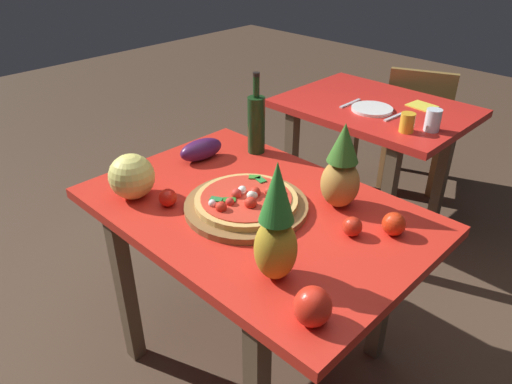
{
  "coord_description": "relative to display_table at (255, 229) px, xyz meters",
  "views": [
    {
      "loc": [
        1.04,
        -1.05,
        1.69
      ],
      "look_at": [
        -0.01,
        0.02,
        0.81
      ],
      "focal_mm": 33.81,
      "sensor_mm": 36.0,
      "label": 1
    }
  ],
  "objects": [
    {
      "name": "background_table",
      "position": [
        -0.27,
        1.22,
        -0.02
      ],
      "size": [
        1.0,
        0.74,
        0.76
      ],
      "color": "brown",
      "rests_on": "ground_plane"
    },
    {
      "name": "eggplant",
      "position": [
        -0.44,
        0.11,
        0.14
      ],
      "size": [
        0.12,
        0.21,
        0.09
      ],
      "primitive_type": "ellipsoid",
      "rotation": [
        0.0,
        0.0,
        1.44
      ],
      "color": "#451949",
      "rests_on": "display_table"
    },
    {
      "name": "ground_plane",
      "position": [
        0.0,
        0.0,
        -0.67
      ],
      "size": [
        10.0,
        10.0,
        0.0
      ],
      "primitive_type": "plane",
      "color": "#4C3828"
    },
    {
      "name": "pineapple_left",
      "position": [
        0.21,
        0.22,
        0.24
      ],
      "size": [
        0.14,
        0.14,
        0.32
      ],
      "color": "#B08038",
      "rests_on": "display_table"
    },
    {
      "name": "dining_chair",
      "position": [
        -0.29,
        1.82,
        -0.18
      ],
      "size": [
        0.52,
        0.52,
        0.85
      ],
      "rotation": [
        0.0,
        0.0,
        3.53
      ],
      "color": "brown",
      "rests_on": "ground_plane"
    },
    {
      "name": "melon",
      "position": [
        -0.37,
        -0.26,
        0.18
      ],
      "size": [
        0.17,
        0.17,
        0.17
      ],
      "primitive_type": "sphere",
      "color": "#E2D76A",
      "rests_on": "display_table"
    },
    {
      "name": "wine_bottle",
      "position": [
        -0.32,
        0.33,
        0.23
      ],
      "size": [
        0.08,
        0.08,
        0.36
      ],
      "color": "#163315",
      "rests_on": "display_table"
    },
    {
      "name": "pineapple_right",
      "position": [
        0.31,
        -0.23,
        0.26
      ],
      "size": [
        0.12,
        0.12,
        0.38
      ],
      "color": "#B08D24",
      "rests_on": "display_table"
    },
    {
      "name": "display_table",
      "position": [
        0.0,
        0.0,
        0.0
      ],
      "size": [
        1.23,
        0.84,
        0.76
      ],
      "color": "brown",
      "rests_on": "ground_plane"
    },
    {
      "name": "tomato_at_corner",
      "position": [
        0.35,
        0.1,
        0.13
      ],
      "size": [
        0.07,
        0.07,
        0.07
      ],
      "primitive_type": "sphere",
      "color": "red",
      "rests_on": "display_table"
    },
    {
      "name": "drinking_glass_water",
      "position": [
        0.12,
        1.1,
        0.15
      ],
      "size": [
        0.08,
        0.08,
        0.11
      ],
      "primitive_type": "cylinder",
      "color": "silver",
      "rests_on": "background_table"
    },
    {
      "name": "fork_utensil",
      "position": [
        -0.37,
        1.13,
        0.1
      ],
      "size": [
        0.02,
        0.18,
        0.01
      ],
      "primitive_type": "cube",
      "rotation": [
        0.0,
        0.0,
        -0.01
      ],
      "color": "silver",
      "rests_on": "background_table"
    },
    {
      "name": "tomato_beside_pepper",
      "position": [
        0.44,
        0.2,
        0.14
      ],
      "size": [
        0.08,
        0.08,
        0.08
      ],
      "primitive_type": "sphere",
      "color": "red",
      "rests_on": "display_table"
    },
    {
      "name": "dinner_plate",
      "position": [
        -0.23,
        1.13,
        0.11
      ],
      "size": [
        0.22,
        0.22,
        0.02
      ],
      "primitive_type": "cylinder",
      "color": "white",
      "rests_on": "background_table"
    },
    {
      "name": "pizza_board",
      "position": [
        -0.01,
        -0.03,
        0.11
      ],
      "size": [
        0.44,
        0.44,
        0.02
      ],
      "primitive_type": "cylinder",
      "color": "brown",
      "rests_on": "display_table"
    },
    {
      "name": "napkin_folded",
      "position": [
        -0.07,
        1.37,
        0.1
      ],
      "size": [
        0.15,
        0.13,
        0.01
      ],
      "primitive_type": "cube",
      "rotation": [
        0.0,
        0.0,
        -0.11
      ],
      "color": "yellow",
      "rests_on": "background_table"
    },
    {
      "name": "tomato_by_bottle",
      "position": [
        -0.23,
        -0.22,
        0.13
      ],
      "size": [
        0.07,
        0.07,
        0.07
      ],
      "primitive_type": "sphere",
      "color": "red",
      "rests_on": "display_table"
    },
    {
      "name": "bell_pepper",
      "position": [
        0.5,
        -0.3,
        0.15
      ],
      "size": [
        0.1,
        0.1,
        0.11
      ],
      "primitive_type": "ellipsoid",
      "color": "red",
      "rests_on": "display_table"
    },
    {
      "name": "knife_utensil",
      "position": [
        -0.09,
        1.13,
        0.1
      ],
      "size": [
        0.03,
        0.18,
        0.01
      ],
      "primitive_type": "cube",
      "rotation": [
        0.0,
        0.0,
        -0.07
      ],
      "color": "silver",
      "rests_on": "background_table"
    },
    {
      "name": "pizza",
      "position": [
        -0.01,
        -0.03,
        0.14
      ],
      "size": [
        0.37,
        0.37,
        0.06
      ],
      "color": "tan",
      "rests_on": "pizza_board"
    },
    {
      "name": "drinking_glass_juice",
      "position": [
        0.04,
        1.0,
        0.14
      ],
      "size": [
        0.07,
        0.07,
        0.09
      ],
      "primitive_type": "cylinder",
      "color": "gold",
      "rests_on": "background_table"
    }
  ]
}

